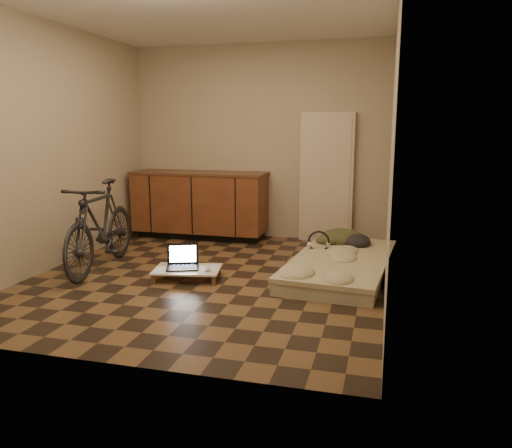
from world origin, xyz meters
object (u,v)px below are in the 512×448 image
(futon, at_px, (341,265))
(lap_desk, at_px, (187,270))
(bicycle, at_px, (100,221))
(laptop, at_px, (183,262))

(futon, bearing_deg, lap_desk, -151.55)
(bicycle, bearing_deg, laptop, -9.68)
(lap_desk, relative_size, laptop, 1.83)
(laptop, bearing_deg, lap_desk, -51.23)
(bicycle, xyz_separation_m, laptop, (0.95, -0.05, -0.37))
(bicycle, distance_m, laptop, 1.02)
(laptop, bearing_deg, futon, -0.08)
(bicycle, xyz_separation_m, futon, (2.50, 0.53, -0.44))
(bicycle, relative_size, laptop, 4.11)
(futon, bearing_deg, bicycle, -162.29)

